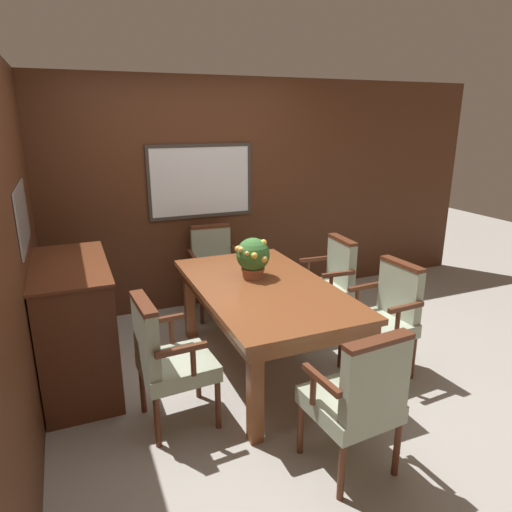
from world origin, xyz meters
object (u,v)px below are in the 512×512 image
object	(u,v)px
dining_table	(263,296)
chair_left_near	(166,356)
chair_right_far	(329,281)
chair_head_near	(358,396)
potted_plant	(253,257)
chair_head_far	(214,266)
chair_right_near	(386,313)
sideboard_cabinet	(77,325)

from	to	relation	value
dining_table	chair_left_near	size ratio (longest dim) A/B	1.96
chair_right_far	chair_head_near	bearing A→B (deg)	-22.88
dining_table	chair_right_far	xyz separation A→B (m)	(0.88, 0.42, -0.14)
chair_head_near	potted_plant	bearing A→B (deg)	-93.05
dining_table	chair_left_near	xyz separation A→B (m)	(-0.88, -0.42, -0.14)
chair_right_far	chair_head_far	distance (m)	1.25
dining_table	chair_head_far	world-z (taller)	chair_head_far
chair_right_far	chair_right_near	bearing A→B (deg)	5.19
chair_head_near	chair_right_far	distance (m)	1.91
chair_head_near	sideboard_cabinet	distance (m)	2.20
dining_table	chair_right_far	world-z (taller)	chair_right_far
dining_table	potted_plant	bearing A→B (deg)	91.02
dining_table	chair_head_far	distance (m)	1.31
chair_head_near	chair_right_near	bearing A→B (deg)	-139.50
chair_left_near	chair_head_near	size ratio (longest dim) A/B	1.00
potted_plant	sideboard_cabinet	bearing A→B (deg)	173.56
dining_table	sideboard_cabinet	bearing A→B (deg)	165.52
chair_left_near	chair_head_near	distance (m)	1.27
sideboard_cabinet	chair_head_near	bearing A→B (deg)	-48.77
chair_head_far	dining_table	bearing A→B (deg)	-85.53
potted_plant	sideboard_cabinet	xyz separation A→B (m)	(-1.41, 0.16, -0.43)
chair_head_near	potted_plant	size ratio (longest dim) A/B	2.78
dining_table	chair_head_near	world-z (taller)	chair_head_near
potted_plant	chair_head_near	bearing A→B (deg)	-88.61
chair_head_near	potted_plant	world-z (taller)	potted_plant
dining_table	chair_right_near	xyz separation A→B (m)	(0.90, -0.42, -0.14)
chair_left_near	chair_head_far	size ratio (longest dim) A/B	1.00
chair_left_near	sideboard_cabinet	size ratio (longest dim) A/B	0.80
chair_left_near	chair_head_far	world-z (taller)	same
chair_left_near	dining_table	bearing A→B (deg)	-68.55
dining_table	chair_head_near	distance (m)	1.30
chair_head_far	chair_head_near	bearing A→B (deg)	-85.00
chair_right_near	chair_head_near	xyz separation A→B (m)	(-0.87, -0.87, 0.00)
chair_left_near	sideboard_cabinet	bearing A→B (deg)	30.70
chair_left_near	chair_head_far	bearing A→B (deg)	-30.73
chair_right_near	potted_plant	xyz separation A→B (m)	(-0.91, 0.63, 0.41)
dining_table	chair_left_near	world-z (taller)	chair_left_near
chair_left_near	chair_head_near	xyz separation A→B (m)	(0.92, -0.87, 0.00)
sideboard_cabinet	chair_right_far	bearing A→B (deg)	1.34
potted_plant	chair_right_far	bearing A→B (deg)	13.60
chair_head_near	chair_head_far	world-z (taller)	same
chair_right_near	potted_plant	world-z (taller)	potted_plant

